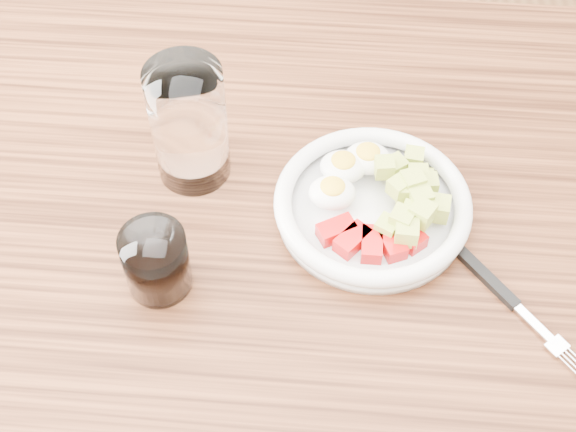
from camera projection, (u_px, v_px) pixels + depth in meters
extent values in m
cube|color=brown|center=(296.00, 249.00, 0.94)|extent=(1.50, 0.90, 0.04)
cylinder|color=white|center=(372.00, 212.00, 0.94)|extent=(0.22, 0.22, 0.01)
torus|color=white|center=(373.00, 203.00, 0.93)|extent=(0.23, 0.23, 0.02)
cube|color=red|center=(336.00, 230.00, 0.90)|extent=(0.05, 0.04, 0.02)
cube|color=red|center=(352.00, 240.00, 0.90)|extent=(0.04, 0.05, 0.02)
cube|color=red|center=(372.00, 244.00, 0.89)|extent=(0.02, 0.04, 0.02)
cube|color=red|center=(391.00, 243.00, 0.89)|extent=(0.04, 0.05, 0.02)
cube|color=red|center=(408.00, 235.00, 0.90)|extent=(0.05, 0.05, 0.02)
ellipsoid|color=white|center=(343.00, 167.00, 0.94)|extent=(0.05, 0.05, 0.03)
ellipsoid|color=yellow|center=(343.00, 160.00, 0.93)|extent=(0.03, 0.03, 0.01)
ellipsoid|color=white|center=(367.00, 158.00, 0.95)|extent=(0.05, 0.05, 0.03)
ellipsoid|color=yellow|center=(368.00, 152.00, 0.94)|extent=(0.03, 0.03, 0.01)
ellipsoid|color=white|center=(332.00, 193.00, 0.92)|extent=(0.05, 0.05, 0.03)
ellipsoid|color=yellow|center=(333.00, 186.00, 0.91)|extent=(0.03, 0.03, 0.01)
cube|color=#BEC64C|center=(424.00, 213.00, 0.91)|extent=(0.03, 0.03, 0.02)
cube|color=#BEC64C|center=(420.00, 198.00, 0.91)|extent=(0.03, 0.03, 0.02)
cube|color=#BEC64C|center=(395.00, 167.00, 0.95)|extent=(0.03, 0.03, 0.02)
cube|color=#BEC64C|center=(422.00, 213.00, 0.89)|extent=(0.03, 0.03, 0.02)
cube|color=#BEC64C|center=(407.00, 232.00, 0.88)|extent=(0.03, 0.03, 0.03)
cube|color=#BEC64C|center=(412.00, 182.00, 0.91)|extent=(0.03, 0.03, 0.02)
cube|color=#BEC64C|center=(384.00, 167.00, 0.93)|extent=(0.02, 0.02, 0.02)
cube|color=#BEC64C|center=(398.00, 187.00, 0.91)|extent=(0.03, 0.03, 0.02)
cube|color=#BEC64C|center=(402.00, 219.00, 0.89)|extent=(0.03, 0.03, 0.02)
cube|color=#BEC64C|center=(425.00, 180.00, 0.94)|extent=(0.02, 0.02, 0.02)
cube|color=#BEC64C|center=(414.00, 159.00, 0.95)|extent=(0.03, 0.03, 0.02)
cube|color=#BEC64C|center=(428.00, 184.00, 0.92)|extent=(0.02, 0.02, 0.02)
cube|color=#BEC64C|center=(438.00, 208.00, 0.90)|extent=(0.03, 0.03, 0.03)
cube|color=#BEC64C|center=(407.00, 191.00, 0.91)|extent=(0.03, 0.03, 0.02)
cube|color=#BEC64C|center=(418.00, 177.00, 0.94)|extent=(0.02, 0.02, 0.02)
cube|color=#BEC64C|center=(412.00, 216.00, 0.90)|extent=(0.03, 0.03, 0.02)
cube|color=#BEC64C|center=(387.00, 228.00, 0.90)|extent=(0.03, 0.03, 0.02)
cube|color=black|center=(486.00, 277.00, 0.89)|extent=(0.07, 0.08, 0.01)
cube|color=silver|center=(535.00, 324.00, 0.85)|extent=(0.04, 0.05, 0.00)
cube|color=silver|center=(557.00, 346.00, 0.84)|extent=(0.03, 0.03, 0.00)
cylinder|color=silver|center=(571.00, 368.00, 0.82)|extent=(0.02, 0.03, 0.00)
cylinder|color=silver|center=(574.00, 365.00, 0.82)|extent=(0.02, 0.03, 0.00)
cylinder|color=white|center=(189.00, 124.00, 0.92)|extent=(0.09, 0.09, 0.16)
cylinder|color=white|center=(156.00, 261.00, 0.86)|extent=(0.07, 0.07, 0.08)
cylinder|color=black|center=(156.00, 262.00, 0.86)|extent=(0.06, 0.06, 0.07)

